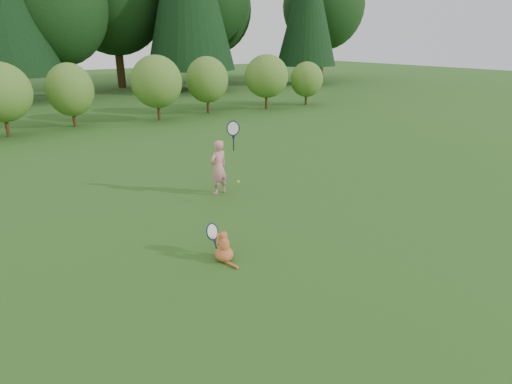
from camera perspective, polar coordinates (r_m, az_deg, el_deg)
ground at (r=8.09m, az=2.06°, el=-6.53°), size 100.00×100.00×0.00m
shrub_row at (r=19.43m, az=-21.86°, el=11.97°), size 28.00×3.00×2.80m
child at (r=10.32m, az=-4.95°, el=3.46°), size 0.76×0.45×1.99m
cat at (r=7.35m, az=-4.38°, el=-7.04°), size 0.48×0.77×0.73m
tennis_ball at (r=9.62m, az=-2.39°, el=1.38°), size 0.07×0.07×0.07m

